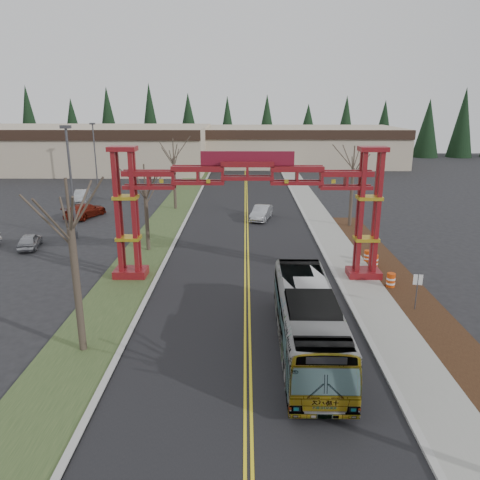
{
  "coord_description": "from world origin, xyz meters",
  "views": [
    {
      "loc": [
        -0.15,
        -12.19,
        11.61
      ],
      "look_at": [
        -0.45,
        15.38,
        3.46
      ],
      "focal_mm": 35.0,
      "sensor_mm": 36.0,
      "label": 1
    }
  ],
  "objects_px": {
    "bare_tree_right_far": "(353,169)",
    "transit_bus": "(308,321)",
    "light_pole_near": "(70,175)",
    "street_sign": "(417,285)",
    "retail_building_east": "(297,146)",
    "parked_car_mid_a": "(85,210)",
    "barrel_south": "(391,281)",
    "barrel_north": "(367,256)",
    "retail_building_west": "(78,148)",
    "gateway_arch": "(247,192)",
    "bare_tree_median_far": "(174,159)",
    "bare_tree_median_mid": "(145,191)",
    "light_pole_far": "(95,149)",
    "silver_sedan": "(261,213)",
    "parked_car_near_a": "(30,241)",
    "bare_tree_median_near": "(71,230)",
    "barrel_mid": "(374,261)",
    "parked_car_far_a": "(82,196)"
  },
  "relations": [
    {
      "from": "retail_building_east",
      "to": "parked_car_mid_a",
      "type": "bearing_deg",
      "value": -120.95
    },
    {
      "from": "retail_building_west",
      "to": "retail_building_east",
      "type": "height_order",
      "value": "retail_building_west"
    },
    {
      "from": "parked_car_near_a",
      "to": "parked_car_mid_a",
      "type": "distance_m",
      "value": 10.69
    },
    {
      "from": "bare_tree_median_near",
      "to": "bare_tree_right_far",
      "type": "relative_size",
      "value": 1.09
    },
    {
      "from": "street_sign",
      "to": "barrel_north",
      "type": "height_order",
      "value": "street_sign"
    },
    {
      "from": "light_pole_near",
      "to": "barrel_mid",
      "type": "xyz_separation_m",
      "value": [
        24.31,
        -7.38,
        -5.15
      ]
    },
    {
      "from": "transit_bus",
      "to": "barrel_north",
      "type": "distance_m",
      "value": 14.49
    },
    {
      "from": "silver_sedan",
      "to": "light_pole_near",
      "type": "height_order",
      "value": "light_pole_near"
    },
    {
      "from": "retail_building_west",
      "to": "street_sign",
      "type": "distance_m",
      "value": 71.36
    },
    {
      "from": "parked_car_far_a",
      "to": "bare_tree_median_far",
      "type": "xyz_separation_m",
      "value": [
        11.83,
        -3.77,
        4.9
      ]
    },
    {
      "from": "silver_sedan",
      "to": "bare_tree_median_far",
      "type": "relative_size",
      "value": 0.56
    },
    {
      "from": "bare_tree_median_near",
      "to": "barrel_mid",
      "type": "height_order",
      "value": "bare_tree_median_near"
    },
    {
      "from": "transit_bus",
      "to": "bare_tree_right_far",
      "type": "distance_m",
      "value": 25.02
    },
    {
      "from": "silver_sedan",
      "to": "barrel_south",
      "type": "xyz_separation_m",
      "value": [
        7.75,
        -18.4,
        -0.21
      ]
    },
    {
      "from": "bare_tree_right_far",
      "to": "barrel_north",
      "type": "bearing_deg",
      "value": -95.03
    },
    {
      "from": "silver_sedan",
      "to": "parked_car_near_a",
      "type": "bearing_deg",
      "value": -137.92
    },
    {
      "from": "bare_tree_median_mid",
      "to": "light_pole_far",
      "type": "xyz_separation_m",
      "value": [
        -13.94,
        32.1,
        0.16
      ]
    },
    {
      "from": "parked_car_near_a",
      "to": "bare_tree_right_far",
      "type": "bearing_deg",
      "value": -176.72
    },
    {
      "from": "light_pole_near",
      "to": "street_sign",
      "type": "bearing_deg",
      "value": -30.75
    },
    {
      "from": "retail_building_west",
      "to": "barrel_north",
      "type": "distance_m",
      "value": 64.13
    },
    {
      "from": "parked_car_near_a",
      "to": "parked_car_far_a",
      "type": "distance_m",
      "value": 18.7
    },
    {
      "from": "parked_car_near_a",
      "to": "parked_car_far_a",
      "type": "relative_size",
      "value": 0.83
    },
    {
      "from": "barrel_south",
      "to": "retail_building_east",
      "type": "bearing_deg",
      "value": 89.37
    },
    {
      "from": "barrel_mid",
      "to": "barrel_north",
      "type": "distance_m",
      "value": 1.19
    },
    {
      "from": "light_pole_near",
      "to": "bare_tree_median_near",
      "type": "bearing_deg",
      "value": -70.02
    },
    {
      "from": "barrel_mid",
      "to": "barrel_north",
      "type": "relative_size",
      "value": 1.06
    },
    {
      "from": "parked_car_mid_a",
      "to": "barrel_north",
      "type": "bearing_deg",
      "value": 170.38
    },
    {
      "from": "bare_tree_right_far",
      "to": "transit_bus",
      "type": "bearing_deg",
      "value": -106.77
    },
    {
      "from": "bare_tree_median_far",
      "to": "barrel_north",
      "type": "height_order",
      "value": "bare_tree_median_far"
    },
    {
      "from": "gateway_arch",
      "to": "bare_tree_median_far",
      "type": "distance_m",
      "value": 22.85
    },
    {
      "from": "barrel_north",
      "to": "street_sign",
      "type": "bearing_deg",
      "value": -85.82
    },
    {
      "from": "retail_building_west",
      "to": "bare_tree_median_far",
      "type": "relative_size",
      "value": 5.88
    },
    {
      "from": "bare_tree_median_mid",
      "to": "bare_tree_right_far",
      "type": "bearing_deg",
      "value": 23.34
    },
    {
      "from": "light_pole_near",
      "to": "street_sign",
      "type": "distance_m",
      "value": 29.06
    },
    {
      "from": "light_pole_far",
      "to": "street_sign",
      "type": "distance_m",
      "value": 53.84
    },
    {
      "from": "bare_tree_median_near",
      "to": "barrel_mid",
      "type": "xyz_separation_m",
      "value": [
        17.27,
        11.98,
        -5.59
      ]
    },
    {
      "from": "parked_car_near_a",
      "to": "barrel_mid",
      "type": "bearing_deg",
      "value": 159.29
    },
    {
      "from": "transit_bus",
      "to": "bare_tree_median_mid",
      "type": "height_order",
      "value": "bare_tree_median_mid"
    },
    {
      "from": "parked_car_near_a",
      "to": "transit_bus",
      "type": "bearing_deg",
      "value": 130.47
    },
    {
      "from": "silver_sedan",
      "to": "bare_tree_median_far",
      "type": "xyz_separation_m",
      "value": [
        -9.55,
        4.88,
        4.9
      ]
    },
    {
      "from": "barrel_south",
      "to": "barrel_north",
      "type": "relative_size",
      "value": 1.09
    },
    {
      "from": "barrel_south",
      "to": "barrel_mid",
      "type": "height_order",
      "value": "barrel_south"
    },
    {
      "from": "retail_building_east",
      "to": "barrel_north",
      "type": "xyz_separation_m",
      "value": [
        -0.93,
        -58.75,
        -3.04
      ]
    },
    {
      "from": "bare_tree_right_far",
      "to": "light_pole_far",
      "type": "bearing_deg",
      "value": 142.71
    },
    {
      "from": "retail_building_east",
      "to": "bare_tree_median_near",
      "type": "height_order",
      "value": "bare_tree_median_near"
    },
    {
      "from": "street_sign",
      "to": "bare_tree_median_far",
      "type": "bearing_deg",
      "value": 123.52
    },
    {
      "from": "retail_building_east",
      "to": "barrel_mid",
      "type": "bearing_deg",
      "value": -90.69
    },
    {
      "from": "parked_car_near_a",
      "to": "barrel_north",
      "type": "xyz_separation_m",
      "value": [
        26.98,
        -3.36,
        -0.14
      ]
    },
    {
      "from": "light_pole_far",
      "to": "light_pole_near",
      "type": "bearing_deg",
      "value": -76.48
    },
    {
      "from": "bare_tree_median_far",
      "to": "barrel_north",
      "type": "bearing_deg",
      "value": -46.83
    }
  ]
}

